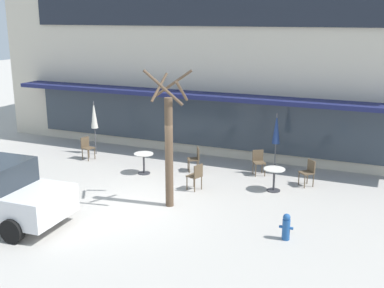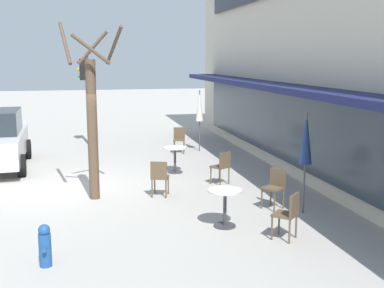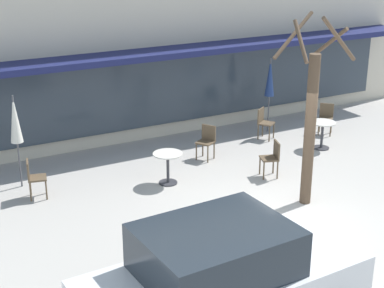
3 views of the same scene
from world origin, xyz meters
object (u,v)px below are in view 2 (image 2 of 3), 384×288
(cafe_chair_1, at_px, (289,212))
(cafe_table_streetside, at_px, (175,155))
(cafe_chair_0, at_px, (275,185))
(cafe_chair_3, at_px, (222,165))
(cafe_table_near_wall, at_px, (225,202))
(patio_umbrella_cream_folded, at_px, (200,106))
(street_tree, at_px, (92,119))
(patio_umbrella_green_folded, at_px, (306,139))
(cafe_chair_2, at_px, (179,138))
(fire_hydrant, at_px, (45,245))
(traffic_light_pole, at_px, (85,86))
(cafe_chair_4, at_px, (160,176))

(cafe_chair_1, bearing_deg, cafe_table_streetside, -169.60)
(cafe_chair_0, bearing_deg, cafe_chair_3, -165.37)
(cafe_table_streetside, relative_size, cafe_chair_0, 0.85)
(cafe_table_near_wall, bearing_deg, patio_umbrella_cream_folded, 170.03)
(street_tree, bearing_deg, patio_umbrella_green_folded, 63.97)
(patio_umbrella_green_folded, distance_m, cafe_chair_3, 3.10)
(cafe_table_streetside, xyz_separation_m, street_tree, (2.18, -2.37, 1.41))
(cafe_chair_0, height_order, street_tree, street_tree)
(cafe_chair_3, bearing_deg, cafe_chair_2, -176.87)
(cafe_chair_0, bearing_deg, patio_umbrella_green_folded, 43.77)
(street_tree, height_order, fire_hydrant, street_tree)
(patio_umbrella_cream_folded, distance_m, street_tree, 6.53)
(cafe_table_streetside, bearing_deg, cafe_chair_0, 21.93)
(patio_umbrella_cream_folded, distance_m, traffic_light_pole, 4.53)
(patio_umbrella_cream_folded, height_order, cafe_chair_0, patio_umbrella_cream_folded)
(street_tree, bearing_deg, cafe_chair_0, 67.11)
(patio_umbrella_green_folded, distance_m, patio_umbrella_cream_folded, 7.42)
(patio_umbrella_cream_folded, height_order, cafe_chair_4, patio_umbrella_cream_folded)
(cafe_table_streetside, height_order, cafe_chair_2, cafe_chair_2)
(cafe_chair_1, distance_m, cafe_chair_4, 3.80)
(cafe_chair_4, relative_size, street_tree, 0.21)
(cafe_chair_2, bearing_deg, patio_umbrella_green_folded, 10.08)
(cafe_chair_1, xyz_separation_m, cafe_chair_4, (-3.30, -1.88, 0.00))
(patio_umbrella_green_folded, relative_size, cafe_chair_4, 2.47)
(patio_umbrella_cream_folded, bearing_deg, cafe_chair_0, 0.48)
(patio_umbrella_cream_folded, height_order, cafe_chair_3, patio_umbrella_cream_folded)
(cafe_table_near_wall, xyz_separation_m, cafe_chair_0, (-0.92, 1.44, 0.01))
(cafe_chair_3, bearing_deg, cafe_table_near_wall, -15.23)
(cafe_chair_2, height_order, street_tree, street_tree)
(cafe_table_streetside, xyz_separation_m, cafe_chair_1, (5.69, 1.04, 0.01))
(cafe_table_streetside, distance_m, cafe_chair_4, 2.53)
(cafe_chair_2, xyz_separation_m, street_tree, (5.14, -3.08, 1.40))
(fire_hydrant, bearing_deg, patio_umbrella_green_folded, 106.79)
(cafe_table_streetside, height_order, patio_umbrella_cream_folded, patio_umbrella_cream_folded)
(cafe_table_streetside, relative_size, cafe_chair_3, 0.85)
(cafe_table_near_wall, xyz_separation_m, cafe_chair_3, (-3.14, 0.86, 0.01))
(cafe_chair_3, relative_size, street_tree, 0.21)
(cafe_chair_1, distance_m, cafe_chair_2, 8.66)
(patio_umbrella_green_folded, distance_m, fire_hydrant, 5.63)
(cafe_chair_3, relative_size, traffic_light_pole, 0.26)
(cafe_table_streetside, height_order, cafe_chair_4, cafe_chair_4)
(cafe_table_near_wall, bearing_deg, cafe_chair_1, 45.00)
(patio_umbrella_cream_folded, height_order, cafe_chair_2, patio_umbrella_cream_folded)
(cafe_table_streetside, bearing_deg, cafe_table_near_wall, 1.30)
(street_tree, relative_size, fire_hydrant, 5.88)
(cafe_chair_0, xyz_separation_m, cafe_chair_1, (1.86, -0.50, 0.00))
(patio_umbrella_cream_folded, bearing_deg, patio_umbrella_green_folded, 4.04)
(cafe_chair_1, height_order, street_tree, street_tree)
(cafe_table_streetside, distance_m, fire_hydrant, 6.74)
(cafe_chair_0, relative_size, cafe_chair_4, 1.00)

